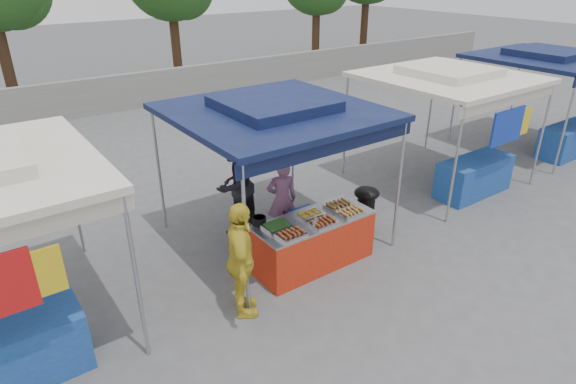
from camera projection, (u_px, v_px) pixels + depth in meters
ground_plane at (309, 260)px, 8.13m from camera, size 80.00×80.00×0.00m
back_wall at (105, 95)px, 15.93m from camera, size 40.00×0.25×1.20m
main_canopy at (275, 111)px, 7.82m from camera, size 3.20×3.20×2.57m
neighbor_stall_right at (460, 116)px, 10.24m from camera, size 3.20×3.20×2.57m
neighbor_stall_far at (557, 90)px, 12.35m from camera, size 3.20×3.20×2.57m
vendor_table at (313, 241)px, 7.87m from camera, size 2.00×0.80×0.85m
food_tray_fl at (291, 234)px, 7.17m from camera, size 0.42×0.30×0.07m
food_tray_fm at (323, 223)px, 7.50m from camera, size 0.42×0.30×0.07m
food_tray_fr at (351, 212)px, 7.80m from camera, size 0.42×0.30×0.07m
food_tray_bl at (277, 226)px, 7.40m from camera, size 0.42×0.30×0.07m
food_tray_bm at (310, 214)px, 7.75m from camera, size 0.42×0.30×0.07m
food_tray_br at (338, 205)px, 8.04m from camera, size 0.42×0.30×0.07m
cooking_pot at (259, 221)px, 7.50m from camera, size 0.22×0.22×0.13m
skewer_cup at (315, 224)px, 7.42m from camera, size 0.09×0.09×0.11m
wok_burner at (366, 203)px, 9.01m from camera, size 0.48×0.48×0.80m
crate_left at (269, 246)px, 8.25m from camera, size 0.53×0.37×0.32m
crate_right at (304, 233)px, 8.65m from camera, size 0.51×0.35×0.30m
crate_stacked at (304, 218)px, 8.52m from camera, size 0.50×0.35×0.30m
vendor_woman at (282, 200)px, 8.54m from camera, size 0.64×0.54×1.49m
helper_man at (235, 185)px, 8.70m from camera, size 1.09×0.98×1.84m
customer_person at (241, 261)px, 6.55m from camera, size 0.83×1.10×1.74m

